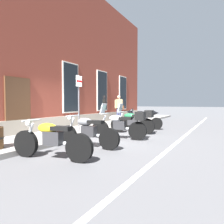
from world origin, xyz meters
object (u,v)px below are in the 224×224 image
(motorcycle_green_touring, at_px, (134,121))
(parking_sign, at_px, (79,95))
(motorcycle_silver_touring, at_px, (121,124))
(motorcycle_black_sport, at_px, (141,118))
(pedestrian_tan_coat, at_px, (119,106))
(motorcycle_yellow_naked, at_px, (51,140))
(motorcycle_grey_naked, at_px, (87,132))

(motorcycle_green_touring, bearing_deg, parking_sign, 128.14)
(motorcycle_silver_touring, relative_size, motorcycle_black_sport, 1.07)
(motorcycle_green_touring, xyz_separation_m, pedestrian_tan_coat, (4.24, 2.79, 0.56))
(motorcycle_green_touring, xyz_separation_m, parking_sign, (-1.47, 1.88, 1.12))
(parking_sign, bearing_deg, motorcycle_silver_touring, -93.58)
(motorcycle_yellow_naked, height_order, motorcycle_green_touring, motorcycle_green_touring)
(motorcycle_yellow_naked, distance_m, parking_sign, 4.09)
(motorcycle_yellow_naked, distance_m, motorcycle_grey_naked, 1.54)
(motorcycle_grey_naked, height_order, pedestrian_tan_coat, pedestrian_tan_coat)
(motorcycle_grey_naked, distance_m, motorcycle_green_touring, 3.43)
(motorcycle_silver_touring, xyz_separation_m, motorcycle_green_touring, (1.60, 0.13, 0.00))
(motorcycle_grey_naked, height_order, motorcycle_black_sport, motorcycle_black_sport)
(motorcycle_yellow_naked, height_order, pedestrian_tan_coat, pedestrian_tan_coat)
(motorcycle_silver_touring, bearing_deg, pedestrian_tan_coat, 26.58)
(motorcycle_green_touring, bearing_deg, motorcycle_yellow_naked, 178.57)
(motorcycle_green_touring, height_order, parking_sign, parking_sign)
(motorcycle_yellow_naked, relative_size, parking_sign, 0.92)
(motorcycle_grey_naked, height_order, motorcycle_silver_touring, motorcycle_silver_touring)
(motorcycle_silver_touring, bearing_deg, parking_sign, 86.42)
(motorcycle_silver_touring, relative_size, pedestrian_tan_coat, 1.26)
(motorcycle_yellow_naked, relative_size, motorcycle_grey_naked, 1.03)
(motorcycle_green_touring, xyz_separation_m, motorcycle_black_sport, (1.59, 0.27, 0.03))
(motorcycle_silver_touring, xyz_separation_m, pedestrian_tan_coat, (5.84, 2.92, 0.56))
(pedestrian_tan_coat, bearing_deg, parking_sign, -170.94)
(motorcycle_green_touring, bearing_deg, motorcycle_black_sport, 9.54)
(motorcycle_silver_touring, distance_m, motorcycle_green_touring, 1.61)
(motorcycle_black_sport, height_order, pedestrian_tan_coat, pedestrian_tan_coat)
(motorcycle_yellow_naked, distance_m, pedestrian_tan_coat, 9.60)
(parking_sign, bearing_deg, motorcycle_yellow_naked, -153.34)
(motorcycle_grey_naked, distance_m, pedestrian_tan_coat, 8.13)
(motorcycle_green_touring, bearing_deg, motorcycle_silver_touring, -175.30)
(motorcycle_yellow_naked, bearing_deg, parking_sign, 26.66)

